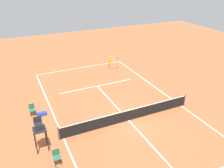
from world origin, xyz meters
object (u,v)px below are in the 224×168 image
tennis_ball (112,78)px  courtside_chair_mid (32,109)px  umpire_chair (39,129)px  equipment_bag (42,114)px  courtside_chair_far (57,156)px  player_serving (110,62)px

tennis_ball → courtside_chair_mid: size_ratio=0.07×
umpire_chair → equipment_bag: 4.29m
tennis_ball → courtside_chair_mid: (8.70, 3.64, 0.50)m
courtside_chair_mid → courtside_chair_far: same height
tennis_ball → equipment_bag: equipment_bag is taller
player_serving → umpire_chair: umpire_chair is taller
courtside_chair_mid → equipment_bag: (-0.64, 0.43, -0.38)m
umpire_chair → courtside_chair_mid: umpire_chair is taller
tennis_ball → equipment_bag: bearing=26.8°
tennis_ball → courtside_chair_mid: bearing=22.7°
tennis_ball → player_serving: bearing=-110.8°
courtside_chair_mid → equipment_bag: size_ratio=1.25×
tennis_ball → courtside_chair_far: bearing=50.1°
tennis_ball → umpire_chair: (8.73, 8.06, 1.57)m
umpire_chair → tennis_ball: bearing=-137.3°
tennis_ball → courtside_chair_far: (8.12, 9.70, 0.50)m
player_serving → tennis_ball: player_serving is taller
equipment_bag → courtside_chair_mid: bearing=-33.9°
tennis_ball → umpire_chair: 11.98m
tennis_ball → umpire_chair: bearing=42.7°
player_serving → umpire_chair: size_ratio=0.73×
tennis_ball → courtside_chair_far: size_ratio=0.07×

